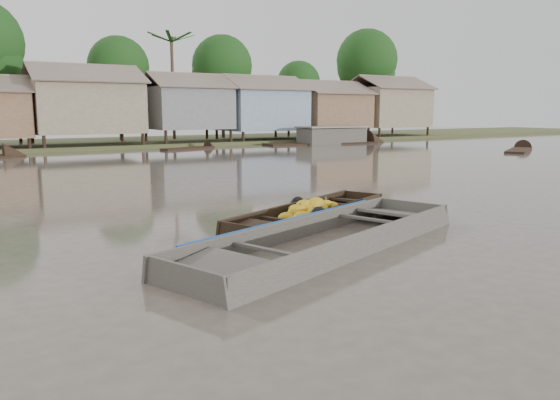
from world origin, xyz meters
TOP-DOWN VIEW (x-y plane):
  - ground at (0.00, 0.00)m, footprint 120.00×120.00m
  - riverbank at (3.03, 31.86)m, footprint 120.00×12.47m
  - banana_boat at (1.28, 2.40)m, footprint 5.14×3.10m
  - viewer_boat at (0.19, 0.30)m, footprint 7.00×3.86m
  - distant_boats at (12.52, 24.25)m, footprint 48.49×16.14m

SIDE VIEW (x-z plane):
  - ground at x=0.00m, z-range 0.00..0.00m
  - viewer_boat at x=0.19m, z-range -0.23..0.32m
  - banana_boat at x=1.28m, z-range -0.24..0.49m
  - distant_boats at x=12.52m, z-range -0.46..0.91m
  - riverbank at x=3.03m, z-range -2.04..8.18m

